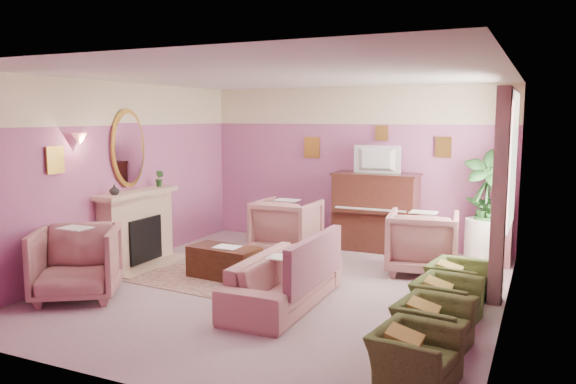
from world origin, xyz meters
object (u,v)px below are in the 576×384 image
at_px(floral_armchair_right, 423,239).
at_px(olive_chair_c, 447,294).
at_px(coffee_table, 224,262).
at_px(floral_armchair_front, 77,259).
at_px(olive_chair_b, 433,317).
at_px(olive_chair_a, 415,348).
at_px(television, 376,157).
at_px(olive_chair_d, 457,275).
at_px(side_table, 482,241).
at_px(floral_armchair_left, 287,223).
at_px(piano, 376,213).
at_px(sofa, 284,271).

distance_m(floral_armchair_right, olive_chair_c, 2.00).
relative_size(coffee_table, floral_armchair_front, 0.98).
bearing_deg(olive_chair_b, coffee_table, 158.16).
bearing_deg(olive_chair_a, coffee_table, 146.54).
height_order(television, coffee_table, television).
relative_size(television, olive_chair_a, 1.07).
relative_size(floral_armchair_front, olive_chair_b, 1.36).
bearing_deg(olive_chair_d, floral_armchair_right, 121.50).
bearing_deg(olive_chair_c, floral_armchair_front, -165.71).
bearing_deg(coffee_table, television, 59.64).
height_order(olive_chair_b, side_table, side_table).
distance_m(olive_chair_d, side_table, 2.03).
distance_m(floral_armchair_left, floral_armchair_front, 3.54).
bearing_deg(television, floral_armchair_right, -46.17).
bearing_deg(piano, sofa, -93.71).
distance_m(coffee_table, floral_armchair_left, 1.73).
distance_m(television, olive_chair_a, 5.06).
distance_m(piano, television, 0.95).
height_order(floral_armchair_right, side_table, floral_armchair_right).
height_order(olive_chair_c, side_table, side_table).
relative_size(coffee_table, olive_chair_d, 1.34).
bearing_deg(sofa, olive_chair_b, -17.08).
relative_size(floral_armchair_front, olive_chair_d, 1.36).
relative_size(floral_armchair_left, olive_chair_c, 1.36).
bearing_deg(side_table, coffee_table, -143.38).
bearing_deg(floral_armchair_left, coffee_table, -96.61).
distance_m(piano, olive_chair_a, 4.95).
relative_size(olive_chair_b, olive_chair_c, 1.00).
xyz_separation_m(olive_chair_b, olive_chair_d, (0.00, 1.64, 0.00)).
bearing_deg(olive_chair_b, olive_chair_c, 90.00).
xyz_separation_m(television, olive_chair_d, (1.68, -2.14, -1.28)).
bearing_deg(floral_armchair_front, olive_chair_d, 23.88).
distance_m(coffee_table, olive_chair_b, 3.40).
height_order(sofa, floral_armchair_right, floral_armchair_right).
xyz_separation_m(floral_armchair_front, side_table, (4.44, 3.96, -0.16)).
xyz_separation_m(television, floral_armchair_left, (-1.27, -0.82, -1.09)).
bearing_deg(floral_armchair_right, side_table, 53.04).
height_order(floral_armchair_left, olive_chair_d, floral_armchair_left).
relative_size(television, floral_armchair_left, 0.79).
height_order(floral_armchair_front, olive_chair_c, floral_armchair_front).
bearing_deg(piano, olive_chair_b, -66.26).
distance_m(piano, coffee_table, 2.98).
bearing_deg(olive_chair_a, side_table, 89.01).
bearing_deg(floral_armchair_right, piano, 132.53).
xyz_separation_m(sofa, floral_armchair_front, (-2.47, -0.87, 0.09)).
bearing_deg(side_table, olive_chair_b, -91.21).
bearing_deg(side_table, television, 176.41).
distance_m(sofa, floral_armchair_right, 2.46).
height_order(coffee_table, side_table, side_table).
xyz_separation_m(floral_armchair_right, olive_chair_a, (0.65, -3.52, -0.19)).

